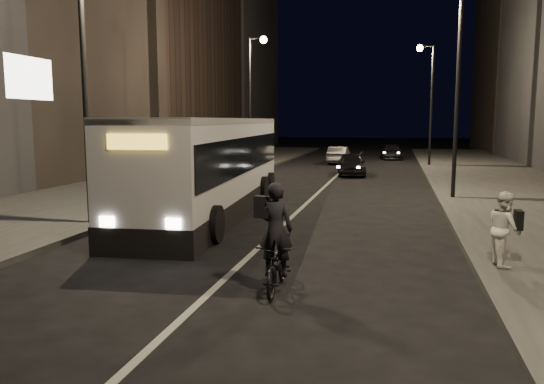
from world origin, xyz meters
The scene contains 14 objects.
ground centered at (0.00, 0.00, 0.00)m, with size 180.00×180.00×0.00m, color black.
sidewalk_right centered at (8.50, 14.00, 0.08)m, with size 7.00×70.00×0.16m, color #31312F.
sidewalk_left centered at (-8.50, 14.00, 0.08)m, with size 7.00×70.00×0.16m, color #31312F.
building_row_left centered at (-16.00, 28.50, 11.00)m, with size 8.00×61.00×22.00m, color black.
streetlight_right_mid centered at (5.33, 12.00, 5.36)m, with size 1.20×0.44×8.12m.
streetlight_right_far centered at (5.33, 28.00, 5.36)m, with size 1.20×0.44×8.12m.
streetlight_left_near centered at (-5.33, 4.00, 5.36)m, with size 1.20×0.44×8.12m.
streetlight_left_far centered at (-5.33, 22.00, 5.36)m, with size 1.20×0.44×8.12m.
city_bus centered at (-2.85, 7.02, 1.78)m, with size 3.53×12.31×3.28m.
cyclist_on_bicycle centered at (1.21, -0.66, 0.70)m, with size 0.73×1.86×2.11m.
pedestrian_woman centered at (5.60, 1.67, 0.95)m, with size 0.77×0.60×1.59m, color silver.
car_near centered at (0.80, 21.17, 0.66)m, with size 1.55×3.86×1.32m, color black.
car_mid centered at (-0.80, 29.42, 0.64)m, with size 1.35×3.88×1.28m, color #3A3A3D.
car_far centered at (2.99, 35.18, 0.59)m, with size 1.67×4.10×1.19m, color black.
Camera 1 is at (3.32, -10.09, 3.22)m, focal length 35.00 mm.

